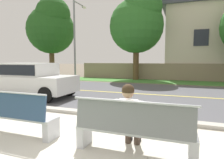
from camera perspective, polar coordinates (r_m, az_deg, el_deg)
ground_plane at (r=11.11m, az=8.71°, el=-2.94°), size 140.00×140.00×0.00m
sidewalk_pavement at (r=4.17m, az=-13.32°, el=-17.85°), size 44.00×3.60×0.01m
curb_edge at (r=5.78m, az=-2.50°, el=-10.43°), size 44.00×0.30×0.11m
street_asphalt at (r=9.66m, az=6.97°, el=-4.20°), size 52.00×8.00×0.01m
road_centre_line at (r=9.66m, az=6.97°, el=-4.17°), size 48.00×0.14×0.01m
far_verge_grass at (r=15.49m, az=11.96°, el=-0.52°), size 48.00×2.80×0.02m
bench_left at (r=4.85m, az=-27.55°, el=-9.21°), size 2.10×0.48×1.01m
bench_right at (r=3.45m, az=6.20°, el=-14.63°), size 2.10×0.48×1.01m
seated_person_white at (r=3.57m, az=5.13°, el=-10.38°), size 0.52×0.68×1.25m
car_white_near at (r=9.53m, az=-23.53°, el=0.38°), size 4.30×1.86×1.54m
streetlamp at (r=17.63m, az=-10.77°, el=13.16°), size 0.24×2.10×6.94m
shade_tree_far_left at (r=20.49m, az=-17.56°, el=14.85°), size 4.66×4.66×7.69m
shade_tree_left at (r=16.82m, az=7.71°, el=16.66°), size 4.54×4.54×7.49m
garden_wall at (r=17.15m, az=11.51°, el=2.40°), size 13.00×0.36×1.40m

